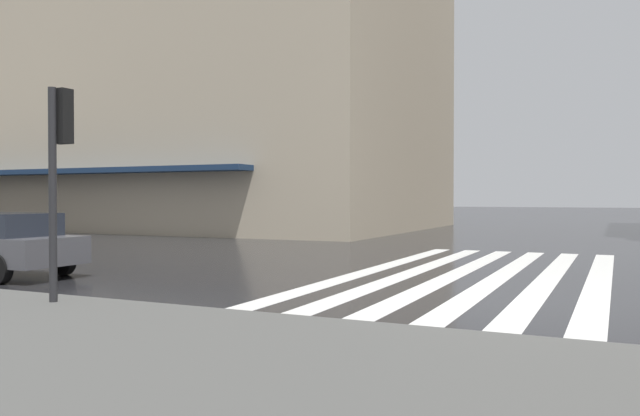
{
  "coord_description": "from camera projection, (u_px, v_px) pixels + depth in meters",
  "views": [
    {
      "loc": [
        -10.77,
        -1.55,
        1.75
      ],
      "look_at": [
        1.92,
        4.38,
        1.52
      ],
      "focal_mm": 35.99,
      "sensor_mm": 36.0,
      "label": 1
    }
  ],
  "objects": [
    {
      "name": "ground_plane",
      "position": [
        513.0,
        305.0,
        10.44
      ],
      "size": [
        220.0,
        220.0,
        0.0
      ],
      "primitive_type": "plane",
      "color": "black"
    },
    {
      "name": "haussmann_block_mid",
      "position": [
        183.0,
        25.0,
        38.99
      ],
      "size": [
        18.56,
        29.21,
        25.09
      ],
      "color": "tan",
      "rests_on": "ground_plane"
    },
    {
      "name": "traffic_signal_post",
      "position": [
        59.0,
        148.0,
        9.9
      ],
      "size": [
        0.44,
        0.3,
        3.29
      ],
      "color": "#232326",
      "rests_on": "sidewalk_pavement"
    },
    {
      "name": "zebra_crossing",
      "position": [
        480.0,
        274.0,
        14.62
      ],
      "size": [
        13.0,
        5.5,
        0.01
      ],
      "color": "silver",
      "rests_on": "ground_plane"
    }
  ]
}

